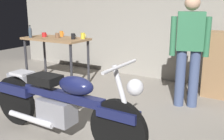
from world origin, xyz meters
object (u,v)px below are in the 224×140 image
object	(u,v)px
person_standing	(189,47)
mug_yellow_tall	(83,36)
mug_red_diner	(44,35)
motorcycle	(61,103)
storage_bin	(23,82)
mug_black_matte	(73,36)
mug_orange_travel	(62,34)
mug_brown_stoneware	(57,35)
bottle	(30,33)

from	to	relation	value
person_standing	mug_yellow_tall	xyz separation A→B (m)	(-2.02, 0.07, 0.03)
mug_red_diner	mug_yellow_tall	xyz separation A→B (m)	(0.85, 0.16, 0.01)
motorcycle	person_standing	distance (m)	2.07
storage_bin	mug_yellow_tall	size ratio (longest dim) A/B	3.72
person_standing	storage_bin	bearing A→B (deg)	-1.55
mug_black_matte	mug_yellow_tall	bearing A→B (deg)	49.09
person_standing	mug_yellow_tall	size ratio (longest dim) A/B	14.12
person_standing	mug_orange_travel	bearing A→B (deg)	-21.45
person_standing	mug_black_matte	size ratio (longest dim) A/B	14.85
mug_orange_travel	mug_red_diner	distance (m)	0.34
motorcycle	mug_red_diner	xyz separation A→B (m)	(-1.92, 1.69, 0.49)
person_standing	mug_orange_travel	world-z (taller)	person_standing
mug_brown_stoneware	mug_yellow_tall	size ratio (longest dim) A/B	0.94
person_standing	storage_bin	world-z (taller)	person_standing
storage_bin	mug_black_matte	xyz separation A→B (m)	(0.59, 0.76, 0.78)
motorcycle	mug_yellow_tall	world-z (taller)	mug_yellow_tall
mug_red_diner	mug_brown_stoneware	bearing A→B (deg)	3.19
motorcycle	mug_brown_stoneware	xyz separation A→B (m)	(-1.59, 1.71, 0.50)
mug_red_diner	mug_black_matte	bearing A→B (deg)	1.61
person_standing	storage_bin	distance (m)	2.95
motorcycle	mug_yellow_tall	distance (m)	2.20
mug_black_matte	person_standing	bearing A→B (deg)	1.76
mug_brown_stoneware	bottle	bearing A→B (deg)	-153.63
person_standing	mug_orange_travel	size ratio (longest dim) A/B	14.99
mug_black_matte	mug_brown_stoneware	distance (m)	0.39
mug_red_diner	bottle	world-z (taller)	bottle
mug_orange_travel	motorcycle	bearing A→B (deg)	-49.07
mug_red_diner	mug_yellow_tall	size ratio (longest dim) A/B	1.00
mug_red_diner	person_standing	bearing A→B (deg)	1.72
mug_orange_travel	mug_yellow_tall	size ratio (longest dim) A/B	0.94
motorcycle	storage_bin	distance (m)	2.04
person_standing	mug_brown_stoneware	size ratio (longest dim) A/B	15.09
mug_yellow_tall	bottle	xyz separation A→B (m)	(-1.00, -0.38, 0.04)
motorcycle	mug_brown_stoneware	bearing A→B (deg)	133.31
storage_bin	mug_orange_travel	distance (m)	1.25
person_standing	mug_black_matte	distance (m)	2.14
mug_brown_stoneware	mug_yellow_tall	world-z (taller)	mug_yellow_tall
person_standing	mug_red_diner	xyz separation A→B (m)	(-2.87, -0.09, 0.02)
motorcycle	mug_red_diner	world-z (taller)	motorcycle
mug_orange_travel	mug_red_diner	size ratio (longest dim) A/B	0.94
mug_orange_travel	mug_yellow_tall	distance (m)	0.60
mug_yellow_tall	bottle	bearing A→B (deg)	-159.10
mug_brown_stoneware	bottle	distance (m)	0.54
person_standing	mug_red_diner	bearing A→B (deg)	-16.61
person_standing	mug_orange_travel	distance (m)	2.62
storage_bin	motorcycle	bearing A→B (deg)	-28.18
mug_orange_travel	mug_black_matte	distance (m)	0.52
bottle	mug_brown_stoneware	bearing A→B (deg)	26.37
storage_bin	mug_brown_stoneware	size ratio (longest dim) A/B	3.98
mug_black_matte	mug_yellow_tall	size ratio (longest dim) A/B	0.95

